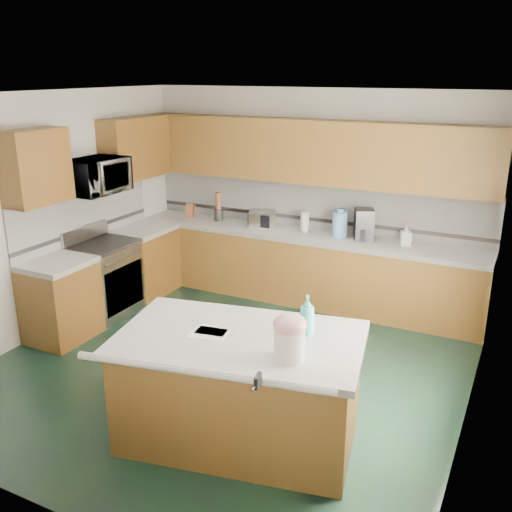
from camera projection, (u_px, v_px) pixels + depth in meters
The scene contains 52 objects.
floor at pixel (228, 367), 5.86m from camera, with size 4.60×4.60×0.00m, color black.
ceiling at pixel (223, 95), 5.02m from camera, with size 4.60×4.60×0.00m, color white.
wall_back at pixel (313, 195), 7.41m from camera, with size 4.60×0.04×2.70m, color silver.
wall_front at pixel (38, 339), 3.47m from camera, with size 4.60×0.04×2.70m, color silver.
wall_left at pixel (47, 215), 6.42m from camera, with size 0.04×4.60×2.70m, color silver.
wall_right at pixel (484, 279), 4.45m from camera, with size 0.04×4.60×2.70m, color silver.
back_base_cab at pixel (302, 269), 7.43m from camera, with size 4.60×0.60×0.86m, color black.
back_countertop at pixel (303, 235), 7.28m from camera, with size 4.60×0.64×0.06m, color white.
back_upper_cab at pixel (309, 151), 7.07m from camera, with size 4.60×0.33×0.78m, color black.
back_backsplash at pixel (312, 204), 7.42m from camera, with size 4.60×0.02×0.63m, color silver.
back_accent_band at pixel (312, 219), 7.47m from camera, with size 4.60×0.01×0.05m, color black.
left_base_cab_rear at pixel (145, 263), 7.67m from camera, with size 0.60×0.82×0.86m, color black.
left_counter_rear at pixel (142, 230), 7.53m from camera, with size 0.64×0.82×0.06m, color white.
left_base_cab_front at pixel (61, 302), 6.37m from camera, with size 0.60×0.72×0.86m, color black.
left_counter_front at pixel (56, 264), 6.23m from camera, with size 0.64×0.72×0.06m, color white.
left_backsplash at pixel (84, 214), 6.91m from camera, with size 0.02×2.30×0.63m, color silver.
left_accent_band at pixel (86, 230), 6.97m from camera, with size 0.01×2.30×0.05m, color black.
left_upper_cab_rear at pixel (135, 148), 7.37m from camera, with size 0.33×1.09×0.78m, color black.
left_upper_cab_front at pixel (36, 167), 5.96m from camera, with size 0.33×0.72×0.78m, color black.
range_body at pixel (105, 281), 7.00m from camera, with size 0.60×0.76×0.88m, color #B7B7BC.
range_oven_door at pixel (124, 288), 6.89m from camera, with size 0.02×0.68×0.55m, color black.
range_cooktop at pixel (102, 245), 6.85m from camera, with size 0.62×0.78×0.04m, color black.
range_handle at pixel (124, 258), 6.76m from camera, with size 0.02×0.02×0.66m, color #B7B7BC.
range_backguard at pixel (85, 233), 6.93m from camera, with size 0.06×0.76×0.18m, color #B7B7BC.
microwave at pixel (96, 176), 6.59m from camera, with size 0.73×0.50×0.41m, color #B7B7BC.
island_base at pixel (240, 391), 4.62m from camera, with size 1.83×1.04×0.86m, color black.
island_top at pixel (240, 340), 4.48m from camera, with size 1.93×1.14×0.06m, color white.
island_bullnose at pixel (201, 373), 3.99m from camera, with size 0.06×0.06×1.93m, color white.
treat_jar at pixel (289, 344), 4.08m from camera, with size 0.23×0.23×0.24m, color white.
treat_jar_lid at pixel (290, 325), 4.04m from camera, with size 0.25×0.25×0.15m, color #DA9292.
treat_jar_knob at pixel (290, 318), 4.02m from camera, with size 0.03×0.03×0.08m, color tan.
treat_jar_knob_end_l at pixel (285, 317), 4.04m from camera, with size 0.04×0.04×0.04m, color tan.
treat_jar_knob_end_r at pixel (295, 319), 4.00m from camera, with size 0.04×0.04×0.04m, color tan.
soap_bottle_island at pixel (307, 315), 4.45m from camera, with size 0.13×0.13×0.33m, color #39BBB9.
paper_sheet_a at pixel (209, 333), 4.52m from camera, with size 0.30×0.23×0.00m, color white.
paper_sheet_b at pixel (212, 330), 4.57m from camera, with size 0.25×0.18×0.00m, color white.
clamp_body at pixel (258, 381), 3.81m from camera, with size 0.03×0.10×0.09m, color black.
clamp_handle at pixel (254, 388), 3.77m from camera, with size 0.02×0.02×0.07m, color black.
knife_block at pixel (190, 211), 8.02m from camera, with size 0.10×0.09×0.19m, color #472814.
utensil_crock at pixel (218, 215), 7.87m from camera, with size 0.13×0.13×0.16m, color black.
utensil_bundle at pixel (218, 201), 7.81m from camera, with size 0.07×0.07×0.23m, color #472814.
toaster_oven at pixel (262, 219), 7.54m from camera, with size 0.35×0.24×0.20m, color #B7B7BC.
toaster_oven_door at pixel (259, 221), 7.45m from camera, with size 0.31×0.01×0.16m, color black.
paper_towel at pixel (305, 222), 7.33m from camera, with size 0.11×0.11×0.25m, color white.
paper_towel_base at pixel (304, 230), 7.37m from camera, with size 0.17×0.17×0.01m, color #B7B7BC.
water_jug at pixel (340, 224), 7.08m from camera, with size 0.19×0.19×0.31m, color #679BD6.
water_jug_neck at pixel (340, 210), 7.02m from camera, with size 0.09×0.09×0.04m, color #679BD6.
coffee_maker at pixel (364, 224), 6.96m from camera, with size 0.22×0.24×0.38m, color black.
coffee_carafe at pixel (362, 234), 6.95m from camera, with size 0.16×0.16×0.16m, color black.
soap_bottle_back at pixel (406, 235), 6.73m from camera, with size 0.12×0.12×0.26m, color white.
soap_back_cap at pixel (407, 223), 6.68m from camera, with size 0.02×0.02×0.03m, color red.
window_light_proxy at pixel (479, 268), 4.25m from camera, with size 0.02×1.40×1.10m, color white.
Camera 1 is at (2.59, -4.53, 2.92)m, focal length 40.00 mm.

